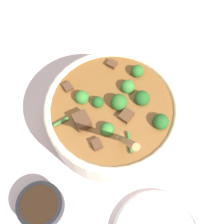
{
  "coord_description": "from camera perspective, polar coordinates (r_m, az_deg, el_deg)",
  "views": [
    {
      "loc": [
        0.06,
        0.27,
        0.62
      ],
      "look_at": [
        0.0,
        0.0,
        0.06
      ],
      "focal_mm": 45.0,
      "sensor_mm": 36.0,
      "label": 1
    }
  ],
  "objects": [
    {
      "name": "condiment_bowl",
      "position": [
        0.63,
        -14.32,
        -17.88
      ],
      "size": [
        0.09,
        0.09,
        0.03
      ],
      "color": "black",
      "rests_on": "ground_plane"
    },
    {
      "name": "stew_bowl",
      "position": [
        0.63,
        0.04,
        -0.24
      ],
      "size": [
        0.3,
        0.31,
        0.25
      ],
      "color": "beige",
      "rests_on": "ground_plane"
    },
    {
      "name": "ground_plane",
      "position": [
        0.68,
        0.0,
        -2.3
      ],
      "size": [
        4.0,
        4.0,
        0.0
      ],
      "primitive_type": "plane",
      "color": "silver"
    }
  ]
}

